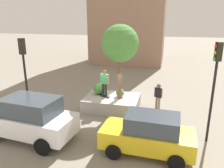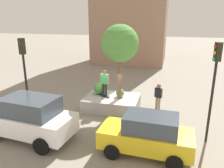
{
  "view_description": "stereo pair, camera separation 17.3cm",
  "coord_description": "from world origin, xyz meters",
  "px_view_note": "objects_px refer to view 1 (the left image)",
  "views": [
    {
      "loc": [
        -3.35,
        13.76,
        5.95
      ],
      "look_at": [
        0.06,
        0.28,
        1.75
      ],
      "focal_mm": 35.58,
      "sensor_mm": 36.0,
      "label": 1
    },
    {
      "loc": [
        -3.52,
        13.72,
        5.95
      ],
      "look_at": [
        0.06,
        0.28,
        1.75
      ],
      "focal_mm": 35.58,
      "sensor_mm": 36.0,
      "label": 2
    }
  ],
  "objects_px": {
    "taxi_cab": "(148,134)",
    "skateboard": "(105,96)",
    "plaza_tree": "(120,44)",
    "police_car": "(29,118)",
    "traffic_light_median": "(215,77)",
    "bystander_watching": "(158,95)",
    "skateboarder": "(105,81)",
    "traffic_light_corner": "(25,68)",
    "planter_ledge": "(112,103)"
  },
  "relations": [
    {
      "from": "skateboard",
      "to": "skateboarder",
      "type": "xyz_separation_m",
      "value": [
        0.0,
        0.0,
        1.03
      ]
    },
    {
      "from": "skateboarder",
      "to": "taxi_cab",
      "type": "height_order",
      "value": "skateboarder"
    },
    {
      "from": "planter_ledge",
      "to": "traffic_light_median",
      "type": "bearing_deg",
      "value": 153.21
    },
    {
      "from": "skateboarder",
      "to": "traffic_light_corner",
      "type": "bearing_deg",
      "value": 41.62
    },
    {
      "from": "plaza_tree",
      "to": "bystander_watching",
      "type": "distance_m",
      "value": 4.24
    },
    {
      "from": "skateboarder",
      "to": "police_car",
      "type": "bearing_deg",
      "value": 60.74
    },
    {
      "from": "skateboard",
      "to": "police_car",
      "type": "relative_size",
      "value": 0.16
    },
    {
      "from": "skateboarder",
      "to": "police_car",
      "type": "height_order",
      "value": "skateboarder"
    },
    {
      "from": "bystander_watching",
      "to": "skateboard",
      "type": "bearing_deg",
      "value": 13.22
    },
    {
      "from": "planter_ledge",
      "to": "traffic_light_median",
      "type": "relative_size",
      "value": 0.72
    },
    {
      "from": "planter_ledge",
      "to": "skateboard",
      "type": "relative_size",
      "value": 4.39
    },
    {
      "from": "plaza_tree",
      "to": "police_car",
      "type": "distance_m",
      "value": 6.68
    },
    {
      "from": "plaza_tree",
      "to": "police_car",
      "type": "bearing_deg",
      "value": 51.88
    },
    {
      "from": "traffic_light_corner",
      "to": "traffic_light_median",
      "type": "xyz_separation_m",
      "value": [
        -9.63,
        -0.46,
        0.01
      ]
    },
    {
      "from": "skateboarder",
      "to": "bystander_watching",
      "type": "bearing_deg",
      "value": -166.78
    },
    {
      "from": "taxi_cab",
      "to": "skateboard",
      "type": "bearing_deg",
      "value": -53.54
    },
    {
      "from": "skateboarder",
      "to": "taxi_cab",
      "type": "bearing_deg",
      "value": 126.46
    },
    {
      "from": "skateboard",
      "to": "traffic_light_corner",
      "type": "distance_m",
      "value": 5.36
    },
    {
      "from": "skateboard",
      "to": "traffic_light_corner",
      "type": "xyz_separation_m",
      "value": [
        3.57,
        3.18,
        2.41
      ]
    },
    {
      "from": "planter_ledge",
      "to": "skateboarder",
      "type": "distance_m",
      "value": 1.59
    },
    {
      "from": "skateboard",
      "to": "plaza_tree",
      "type": "bearing_deg",
      "value": 178.6
    },
    {
      "from": "planter_ledge",
      "to": "bystander_watching",
      "type": "distance_m",
      "value": 3.13
    },
    {
      "from": "police_car",
      "to": "bystander_watching",
      "type": "distance_m",
      "value": 8.13
    },
    {
      "from": "taxi_cab",
      "to": "bystander_watching",
      "type": "distance_m",
      "value": 5.29
    },
    {
      "from": "taxi_cab",
      "to": "bystander_watching",
      "type": "relative_size",
      "value": 2.36
    },
    {
      "from": "plaza_tree",
      "to": "police_car",
      "type": "xyz_separation_m",
      "value": [
        3.6,
        4.59,
        -3.26
      ]
    },
    {
      "from": "police_car",
      "to": "traffic_light_median",
      "type": "xyz_separation_m",
      "value": [
        -8.64,
        -1.9,
        2.2
      ]
    },
    {
      "from": "planter_ledge",
      "to": "traffic_light_corner",
      "type": "bearing_deg",
      "value": 38.89
    },
    {
      "from": "skateboard",
      "to": "traffic_light_median",
      "type": "xyz_separation_m",
      "value": [
        -6.06,
        2.72,
        2.42
      ]
    },
    {
      "from": "traffic_light_corner",
      "to": "bystander_watching",
      "type": "distance_m",
      "value": 8.41
    },
    {
      "from": "traffic_light_corner",
      "to": "bystander_watching",
      "type": "height_order",
      "value": "traffic_light_corner"
    },
    {
      "from": "plaza_tree",
      "to": "skateboard",
      "type": "relative_size",
      "value": 5.84
    },
    {
      "from": "plaza_tree",
      "to": "planter_ledge",
      "type": "bearing_deg",
      "value": -12.66
    },
    {
      "from": "plaza_tree",
      "to": "traffic_light_corner",
      "type": "relative_size",
      "value": 0.96
    },
    {
      "from": "traffic_light_median",
      "to": "police_car",
      "type": "bearing_deg",
      "value": 12.39
    },
    {
      "from": "plaza_tree",
      "to": "bystander_watching",
      "type": "bearing_deg",
      "value": -161.09
    },
    {
      "from": "planter_ledge",
      "to": "traffic_light_corner",
      "type": "relative_size",
      "value": 0.72
    },
    {
      "from": "bystander_watching",
      "to": "plaza_tree",
      "type": "bearing_deg",
      "value": 18.91
    },
    {
      "from": "traffic_light_corner",
      "to": "bystander_watching",
      "type": "bearing_deg",
      "value": -150.46
    },
    {
      "from": "planter_ledge",
      "to": "plaza_tree",
      "type": "xyz_separation_m",
      "value": [
        -0.54,
        0.12,
        3.95
      ]
    },
    {
      "from": "traffic_light_median",
      "to": "skateboard",
      "type": "bearing_deg",
      "value": -24.19
    },
    {
      "from": "plaza_tree",
      "to": "traffic_light_median",
      "type": "distance_m",
      "value": 5.81
    },
    {
      "from": "plaza_tree",
      "to": "traffic_light_corner",
      "type": "height_order",
      "value": "plaza_tree"
    },
    {
      "from": "planter_ledge",
      "to": "bystander_watching",
      "type": "height_order",
      "value": "bystander_watching"
    },
    {
      "from": "taxi_cab",
      "to": "traffic_light_corner",
      "type": "bearing_deg",
      "value": -10.71
    },
    {
      "from": "skateboarder",
      "to": "traffic_light_corner",
      "type": "xyz_separation_m",
      "value": [
        3.57,
        3.18,
        1.38
      ]
    },
    {
      "from": "police_car",
      "to": "taxi_cab",
      "type": "bearing_deg",
      "value": -178.64
    },
    {
      "from": "skateboard",
      "to": "police_car",
      "type": "distance_m",
      "value": 5.3
    },
    {
      "from": "taxi_cab",
      "to": "traffic_light_median",
      "type": "xyz_separation_m",
      "value": [
        -2.75,
        -1.76,
        2.35
      ]
    },
    {
      "from": "plaza_tree",
      "to": "taxi_cab",
      "type": "height_order",
      "value": "plaza_tree"
    }
  ]
}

